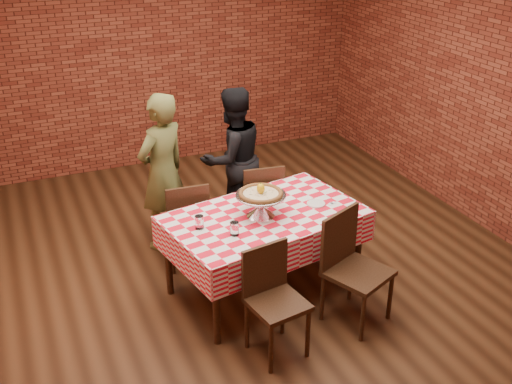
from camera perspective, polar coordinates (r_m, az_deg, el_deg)
ground at (r=5.77m, az=-1.49°, el=-7.89°), size 6.00×6.00×0.00m
back_wall at (r=7.87m, az=-10.03°, el=12.60°), size 5.50×0.00×5.50m
table at (r=5.42m, az=0.78°, el=-5.63°), size 1.78×1.26×0.75m
tablecloth at (r=5.29m, az=0.79°, el=-3.39°), size 1.82×1.30×0.28m
pizza_stand at (r=5.16m, az=0.44°, el=-1.21°), size 0.52×0.52×0.19m
pizza at (r=5.12m, az=0.44°, el=-0.19°), size 0.45×0.45×0.03m
lemon at (r=5.10m, az=0.45°, el=0.32°), size 0.08×0.08×0.09m
water_glass_left at (r=4.89m, az=-2.01°, el=-3.42°), size 0.08×0.08×0.11m
water_glass_right at (r=5.00m, az=-5.28°, el=-2.80°), size 0.08×0.08×0.11m
side_plate at (r=5.41m, az=5.58°, el=-1.08°), size 0.19×0.19×0.01m
sweetener_packet_a at (r=5.43m, az=6.93°, el=-1.11°), size 0.06×0.06×0.00m
sweetener_packet_b at (r=5.45m, az=7.17°, el=-1.01°), size 0.06×0.05×0.00m
condiment_caddy at (r=5.47m, az=-0.20°, el=0.07°), size 0.10×0.08×0.14m
chair_near_left at (r=4.67m, az=2.01°, el=-10.47°), size 0.45×0.45×0.87m
chair_near_right at (r=5.06m, az=9.49°, el=-7.26°), size 0.60×0.60×0.94m
chair_far_left at (r=5.82m, az=-6.60°, el=-2.72°), size 0.42×0.42×0.87m
chair_far_right at (r=6.14m, az=0.28°, el=-0.90°), size 0.45×0.45×0.88m
diner_olive at (r=5.99m, az=-8.66°, el=1.81°), size 0.69×0.61×1.58m
diner_black at (r=6.36m, az=-2.18°, el=3.15°), size 0.84×0.71×1.50m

